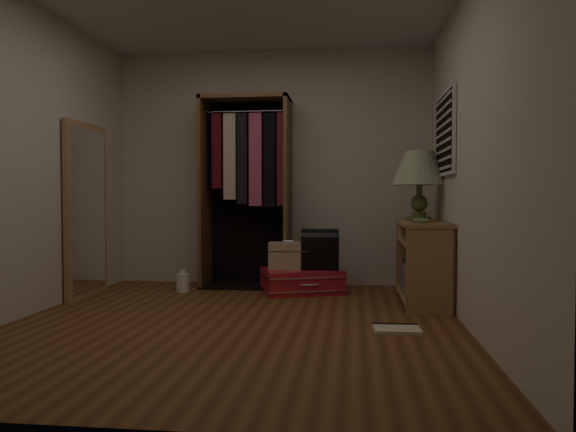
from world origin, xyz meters
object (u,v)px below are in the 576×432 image
(floor_mirror, at_px, (86,210))
(console_bookshelf, at_px, (422,260))
(white_jug, at_px, (183,282))
(open_wardrobe, at_px, (248,176))
(pink_suitcase, at_px, (302,281))
(table_lamp, at_px, (419,170))
(train_case, at_px, (288,255))
(black_bag, at_px, (320,248))

(floor_mirror, bearing_deg, console_bookshelf, 0.48)
(white_jug, bearing_deg, console_bookshelf, -7.21)
(open_wardrobe, xyz_separation_m, pink_suitcase, (0.62, -0.33, -1.08))
(open_wardrobe, height_order, pink_suitcase, open_wardrobe)
(table_lamp, height_order, white_jug, table_lamp)
(train_case, xyz_separation_m, black_bag, (0.32, 0.01, 0.07))
(console_bookshelf, relative_size, open_wardrobe, 0.55)
(floor_mirror, height_order, pink_suitcase, floor_mirror)
(open_wardrobe, distance_m, black_bag, 1.15)
(train_case, bearing_deg, table_lamp, -9.79)
(floor_mirror, xyz_separation_m, train_case, (1.95, 0.44, -0.47))
(pink_suitcase, bearing_deg, train_case, 160.74)
(train_case, relative_size, black_bag, 1.02)
(floor_mirror, distance_m, white_jug, 1.19)
(console_bookshelf, bearing_deg, pink_suitcase, 160.40)
(console_bookshelf, relative_size, table_lamp, 1.63)
(console_bookshelf, distance_m, white_jug, 2.41)
(train_case, bearing_deg, floor_mirror, -171.46)
(train_case, distance_m, table_lamp, 1.56)
(train_case, bearing_deg, white_jug, -178.31)
(pink_suitcase, xyz_separation_m, train_case, (-0.14, -0.00, 0.26))
(floor_mirror, distance_m, train_case, 2.05)
(floor_mirror, distance_m, black_bag, 2.35)
(floor_mirror, bearing_deg, open_wardrobe, 27.71)
(open_wardrobe, bearing_deg, floor_mirror, -152.29)
(open_wardrobe, height_order, train_case, open_wardrobe)
(train_case, height_order, table_lamp, table_lamp)
(console_bookshelf, xyz_separation_m, pink_suitcase, (-1.15, 0.41, -0.28))
(floor_mirror, relative_size, black_bag, 4.12)
(open_wardrobe, bearing_deg, black_bag, -22.18)
(train_case, height_order, black_bag, black_bag)
(console_bookshelf, bearing_deg, black_bag, 156.77)
(white_jug, bearing_deg, black_bag, 4.75)
(console_bookshelf, xyz_separation_m, train_case, (-1.29, 0.41, -0.02))
(open_wardrobe, distance_m, train_case, 1.01)
(pink_suitcase, distance_m, train_case, 0.29)
(open_wardrobe, xyz_separation_m, floor_mirror, (-1.47, -0.77, -0.35))
(floor_mirror, xyz_separation_m, white_jug, (0.87, 0.33, -0.75))
(black_bag, xyz_separation_m, table_lamp, (0.97, -0.14, 0.79))
(train_case, relative_size, table_lamp, 0.61)
(train_case, bearing_deg, console_bookshelf, -21.65)
(console_bookshelf, height_order, table_lamp, table_lamp)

